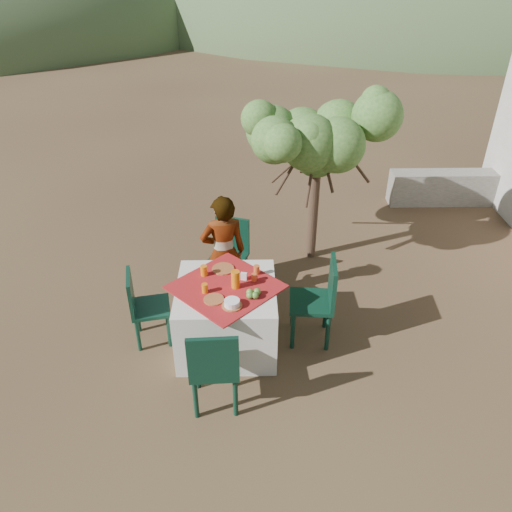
{
  "coord_description": "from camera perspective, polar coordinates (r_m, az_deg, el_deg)",
  "views": [
    {
      "loc": [
        -0.05,
        -4.11,
        3.75
      ],
      "look_at": [
        0.03,
        0.41,
        0.87
      ],
      "focal_mm": 35.0,
      "sensor_mm": 36.0,
      "label": 1
    }
  ],
  "objects": [
    {
      "name": "ground",
      "position": [
        5.56,
        -0.22,
        -9.9
      ],
      "size": [
        160.0,
        160.0,
        0.0
      ],
      "primitive_type": "plane",
      "color": "#3C271B",
      "rests_on": "ground"
    },
    {
      "name": "table",
      "position": [
        5.33,
        -3.35,
        -6.8
      ],
      "size": [
        1.3,
        1.3,
        0.76
      ],
      "color": "white",
      "rests_on": "ground"
    },
    {
      "name": "chair_far",
      "position": [
        6.13,
        -3.0,
        0.54
      ],
      "size": [
        0.54,
        0.54,
        0.92
      ],
      "rotation": [
        0.0,
        0.0,
        -0.32
      ],
      "color": "black",
      "rests_on": "ground"
    },
    {
      "name": "chair_near",
      "position": [
        4.57,
        -4.81,
        -12.41
      ],
      "size": [
        0.47,
        0.47,
        0.97
      ],
      "rotation": [
        0.0,
        0.0,
        3.19
      ],
      "color": "black",
      "rests_on": "ground"
    },
    {
      "name": "chair_left",
      "position": [
        5.44,
        -12.79,
        -5.43
      ],
      "size": [
        0.47,
        0.47,
        0.87
      ],
      "rotation": [
        0.0,
        0.0,
        1.77
      ],
      "color": "black",
      "rests_on": "ground"
    },
    {
      "name": "chair_right",
      "position": [
        5.33,
        7.27,
        -4.75
      ],
      "size": [
        0.49,
        0.49,
        0.99
      ],
      "rotation": [
        0.0,
        0.0,
        4.63
      ],
      "color": "black",
      "rests_on": "ground"
    },
    {
      "name": "person",
      "position": [
        5.71,
        -3.72,
        0.34
      ],
      "size": [
        0.59,
        0.45,
        1.43
      ],
      "primitive_type": "imported",
      "rotation": [
        0.0,
        0.0,
        3.37
      ],
      "color": "#8C6651",
      "rests_on": "ground"
    },
    {
      "name": "shrub_tree",
      "position": [
        6.4,
        7.58,
        12.48
      ],
      "size": [
        1.71,
        1.68,
        2.01
      ],
      "color": "#442D22",
      "rests_on": "ground"
    },
    {
      "name": "stone_wall",
      "position": [
        9.04,
        23.09,
        7.22
      ],
      "size": [
        2.6,
        0.35,
        0.55
      ],
      "primitive_type": "cube",
      "color": "gray",
      "rests_on": "ground"
    },
    {
      "name": "hill_near_right",
      "position": [
        42.05,
        17.47,
        26.09
      ],
      "size": [
        48.0,
        48.0,
        20.0
      ],
      "primitive_type": "ellipsoid",
      "color": "#334B2A",
      "rests_on": "ground"
    },
    {
      "name": "plate_far",
      "position": [
        5.35,
        -3.79,
        -1.47
      ],
      "size": [
        0.24,
        0.24,
        0.01
      ],
      "primitive_type": "cylinder",
      "color": "brown",
      "rests_on": "table"
    },
    {
      "name": "plate_near",
      "position": [
        4.92,
        -4.85,
        -4.96
      ],
      "size": [
        0.2,
        0.2,
        0.01
      ],
      "primitive_type": "cylinder",
      "color": "brown",
      "rests_on": "table"
    },
    {
      "name": "glass_far",
      "position": [
        5.25,
        -5.98,
        -1.67
      ],
      "size": [
        0.07,
        0.07,
        0.11
      ],
      "primitive_type": "cylinder",
      "color": "orange",
      "rests_on": "table"
    },
    {
      "name": "glass_near",
      "position": [
        5.0,
        -5.87,
        -3.68
      ],
      "size": [
        0.06,
        0.06,
        0.1
      ],
      "primitive_type": "cylinder",
      "color": "orange",
      "rests_on": "table"
    },
    {
      "name": "juice_pitcher",
      "position": [
        5.03,
        -2.36,
        -2.68
      ],
      "size": [
        0.09,
        0.09,
        0.19
      ],
      "primitive_type": "cylinder",
      "color": "orange",
      "rests_on": "table"
    },
    {
      "name": "bowl_plate",
      "position": [
        4.83,
        -2.76,
        -5.68
      ],
      "size": [
        0.2,
        0.2,
        0.01
      ],
      "primitive_type": "cylinder",
      "color": "brown",
      "rests_on": "table"
    },
    {
      "name": "white_bowl",
      "position": [
        4.81,
        -2.77,
        -5.36
      ],
      "size": [
        0.15,
        0.15,
        0.06
      ],
      "primitive_type": "cylinder",
      "color": "white",
      "rests_on": "bowl_plate"
    },
    {
      "name": "jar_left",
      "position": [
        5.14,
        -0.23,
        -2.46
      ],
      "size": [
        0.05,
        0.05,
        0.09
      ],
      "primitive_type": "cylinder",
      "color": "#D35825",
      "rests_on": "table"
    },
    {
      "name": "jar_right",
      "position": [
        5.24,
        0.07,
        -1.59
      ],
      "size": [
        0.06,
        0.06,
        0.1
      ],
      "primitive_type": "cylinder",
      "color": "#D35825",
      "rests_on": "table"
    },
    {
      "name": "napkin_holder",
      "position": [
        5.16,
        -1.4,
        -2.33
      ],
      "size": [
        0.07,
        0.05,
        0.08
      ],
      "primitive_type": "cube",
      "rotation": [
        0.0,
        0.0,
        -0.21
      ],
      "color": "white",
      "rests_on": "table"
    },
    {
      "name": "fruit_cluster",
      "position": [
        4.93,
        -0.34,
        -4.32
      ],
      "size": [
        0.14,
        0.13,
        0.07
      ],
      "color": "#548831",
      "rests_on": "table"
    }
  ]
}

